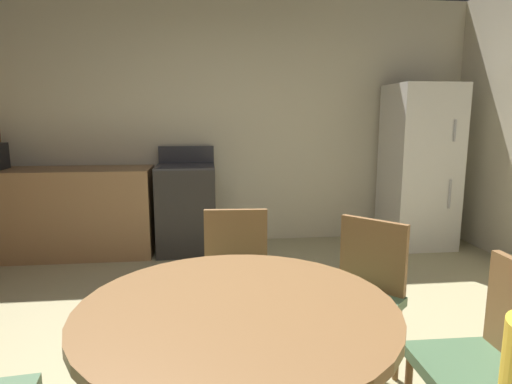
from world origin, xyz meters
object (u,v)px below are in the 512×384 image
object	(u,v)px
oven_range	(187,208)
refrigerator	(419,167)
chair_north	(236,275)
dining_table	(237,348)
chair_northeast	(362,290)
chair_east	(490,358)

from	to	relation	value
oven_range	refrigerator	world-z (taller)	refrigerator
refrigerator	chair_north	world-z (taller)	refrigerator
refrigerator	dining_table	world-z (taller)	refrigerator
chair_north	refrigerator	bearing A→B (deg)	137.11
chair_north	chair_northeast	distance (m)	0.72
refrigerator	dining_table	distance (m)	3.74
oven_range	chair_north	xyz separation A→B (m)	(0.38, -2.09, 0.03)
refrigerator	chair_north	bearing A→B (deg)	-136.50
dining_table	chair_north	size ratio (longest dim) A/B	1.31
oven_range	dining_table	xyz separation A→B (m)	(0.32, -3.06, 0.13)
dining_table	refrigerator	bearing A→B (deg)	53.75
oven_range	dining_table	world-z (taller)	oven_range
chair_east	chair_northeast	distance (m)	0.73
chair_north	chair_northeast	bearing A→B (deg)	68.33
chair_northeast	dining_table	bearing A→B (deg)	0.00
oven_range	chair_east	bearing A→B (deg)	-67.18
oven_range	chair_east	size ratio (longest dim) A/B	1.26
oven_range	dining_table	bearing A→B (deg)	-84.03
oven_range	dining_table	distance (m)	3.08
chair_northeast	chair_east	bearing A→B (deg)	67.98
refrigerator	chair_northeast	size ratio (longest dim) A/B	2.02
refrigerator	dining_table	bearing A→B (deg)	-126.25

